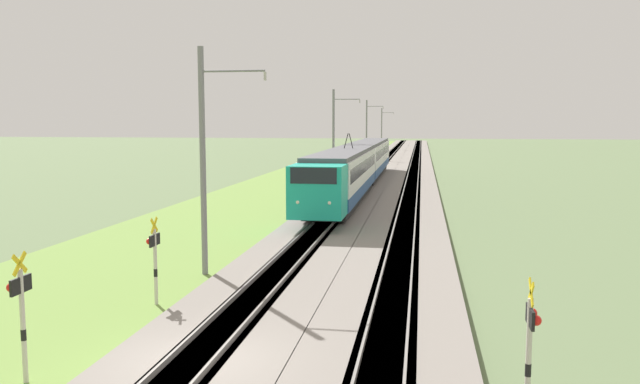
{
  "coord_description": "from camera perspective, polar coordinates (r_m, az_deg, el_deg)",
  "views": [
    {
      "loc": [
        -13.34,
        -5.18,
        5.86
      ],
      "look_at": [
        18.47,
        0.0,
        2.19
      ],
      "focal_mm": 35.0,
      "sensor_mm": 36.0,
      "label": 1
    }
  ],
  "objects": [
    {
      "name": "crossing_signal_aux",
      "position": [
        20.24,
        -14.89,
        -5.48
      ],
      "size": [
        0.7,
        0.23,
        2.89
      ],
      "rotation": [
        0.0,
        0.0,
        1.57
      ],
      "color": "beige",
      "rests_on": "ground"
    },
    {
      "name": "catenary_mast_near",
      "position": [
        23.44,
        -10.53,
        2.87
      ],
      "size": [
        0.22,
        2.56,
        8.56
      ],
      "color": "slate",
      "rests_on": "ground"
    },
    {
      "name": "crossing_signal_near",
      "position": [
        15.27,
        -25.64,
        -9.43
      ],
      "size": [
        0.7,
        0.23,
        3.04
      ],
      "rotation": [
        0.0,
        0.0,
        1.57
      ],
      "color": "beige",
      "rests_on": "ground"
    },
    {
      "name": "ballast_adjacent",
      "position": [
        63.6,
        8.49,
        1.27
      ],
      "size": [
        240.0,
        4.4,
        0.3
      ],
      "color": "gray",
      "rests_on": "ground"
    },
    {
      "name": "catenary_mast_distant",
      "position": [
        126.24,
        5.68,
        5.79
      ],
      "size": [
        0.22,
        2.56,
        8.47
      ],
      "color": "slate",
      "rests_on": "ground"
    },
    {
      "name": "passenger_train",
      "position": [
        52.12,
        3.53,
        2.6
      ],
      "size": [
        43.3,
        2.89,
        5.0
      ],
      "rotation": [
        0.0,
        0.0,
        3.14
      ],
      "color": "#19A88E",
      "rests_on": "ground"
    },
    {
      "name": "crossing_signal_far",
      "position": [
        12.78,
        18.66,
        -12.62
      ],
      "size": [
        0.7,
        0.23,
        2.91
      ],
      "rotation": [
        0.0,
        0.0,
        -1.57
      ],
      "color": "beige",
      "rests_on": "ground"
    },
    {
      "name": "catenary_mast_mid",
      "position": [
        57.24,
        1.3,
        5.14
      ],
      "size": [
        0.22,
        2.56,
        8.74
      ],
      "color": "slate",
      "rests_on": "ground"
    },
    {
      "name": "catenary_mast_far",
      "position": [
        91.68,
        4.31,
        5.69
      ],
      "size": [
        0.22,
        2.56,
        8.91
      ],
      "color": "slate",
      "rests_on": "ground"
    },
    {
      "name": "track_main",
      "position": [
        63.8,
        4.56,
        1.35
      ],
      "size": [
        240.0,
        1.57,
        0.45
      ],
      "color": "#4C4238",
      "rests_on": "ground"
    },
    {
      "name": "ballast_main",
      "position": [
        63.8,
        4.56,
        1.34
      ],
      "size": [
        240.0,
        4.4,
        0.3
      ],
      "color": "gray",
      "rests_on": "ground"
    },
    {
      "name": "grass_verge",
      "position": [
        64.73,
        -1.51,
        1.35
      ],
      "size": [
        240.0,
        9.6,
        0.12
      ],
      "color": "olive",
      "rests_on": "ground"
    },
    {
      "name": "track_adjacent",
      "position": [
        63.6,
        8.49,
        1.28
      ],
      "size": [
        240.0,
        1.57,
        0.45
      ],
      "color": "#4C4238",
      "rests_on": "ground"
    },
    {
      "name": "ground_plane",
      "position": [
        15.46,
        -11.52,
        -15.92
      ],
      "size": [
        400.0,
        400.0,
        0.0
      ],
      "primitive_type": "plane",
      "color": "#60754C"
    }
  ]
}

